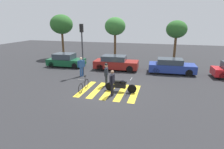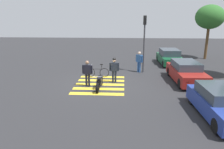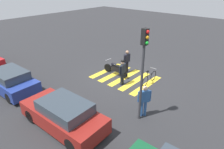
% 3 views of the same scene
% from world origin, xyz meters
% --- Properties ---
extents(ground_plane, '(60.00, 60.00, 0.00)m').
position_xyz_m(ground_plane, '(0.00, 0.00, 0.00)').
color(ground_plane, '#2B2B2D').
extents(police_motorcycle, '(2.20, 0.62, 1.02)m').
position_xyz_m(police_motorcycle, '(0.81, 0.07, 0.45)').
color(police_motorcycle, black).
rests_on(police_motorcycle, ground_plane).
extents(leaning_bicycle, '(0.46, 1.77, 1.01)m').
position_xyz_m(leaning_bicycle, '(-1.77, -0.38, 0.39)').
color(leaning_bicycle, black).
rests_on(leaning_bicycle, ground_plane).
extents(officer_on_foot, '(0.24, 0.67, 1.80)m').
position_xyz_m(officer_on_foot, '(-0.50, 0.96, 1.04)').
color(officer_on_foot, '#1E232D').
rests_on(officer_on_foot, ground_plane).
extents(officer_by_motorcycle, '(0.23, 0.69, 1.74)m').
position_xyz_m(officer_by_motorcycle, '(0.42, -0.76, 1.00)').
color(officer_by_motorcycle, black).
rests_on(officer_by_motorcycle, ground_plane).
extents(pedestrian_bystander, '(0.48, 0.54, 1.72)m').
position_xyz_m(pedestrian_bystander, '(-3.39, 2.87, 0.99)').
color(pedestrian_bystander, '#2D5999').
rests_on(pedestrian_bystander, ground_plane).
extents(crosswalk_stripes, '(4.05, 3.33, 0.01)m').
position_xyz_m(crosswalk_stripes, '(0.00, 0.00, 0.00)').
color(crosswalk_stripes, yellow).
rests_on(crosswalk_stripes, ground_plane).
extents(car_green_compact, '(3.97, 2.01, 1.41)m').
position_xyz_m(car_green_compact, '(-6.63, 6.00, 0.66)').
color(car_green_compact, black).
rests_on(car_green_compact, ground_plane).
extents(car_maroon_wagon, '(4.45, 1.98, 1.43)m').
position_xyz_m(car_maroon_wagon, '(-1.03, 6.02, 0.69)').
color(car_maroon_wagon, black).
rests_on(car_maroon_wagon, ground_plane).
extents(car_blue_hatchback, '(4.29, 1.94, 1.38)m').
position_xyz_m(car_blue_hatchback, '(4.37, 6.10, 0.66)').
color(car_blue_hatchback, black).
rests_on(car_blue_hatchback, ground_plane).
extents(traffic_light_pole, '(0.35, 0.28, 4.54)m').
position_xyz_m(traffic_light_pole, '(-3.38, 3.21, 3.03)').
color(traffic_light_pole, '#38383D').
rests_on(traffic_light_pole, ground_plane).
extents(street_tree_near, '(2.89, 2.89, 5.60)m').
position_xyz_m(street_tree_near, '(-9.35, 10.37, 4.34)').
color(street_tree_near, brown).
rests_on(street_tree_near, ground_plane).
extents(street_tree_mid, '(2.48, 2.48, 5.23)m').
position_xyz_m(street_tree_mid, '(-2.21, 10.37, 4.12)').
color(street_tree_mid, brown).
rests_on(street_tree_mid, ground_plane).
extents(street_tree_far, '(2.27, 2.27, 4.87)m').
position_xyz_m(street_tree_far, '(4.81, 10.37, 3.85)').
color(street_tree_far, brown).
rests_on(street_tree_far, ground_plane).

